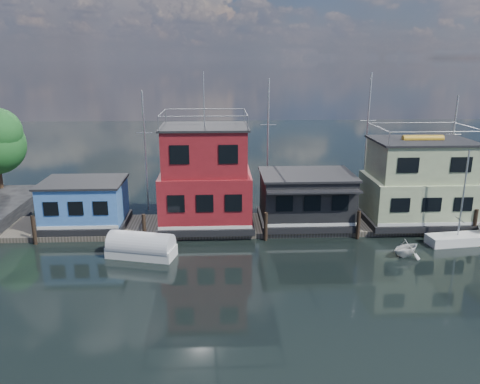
{
  "coord_description": "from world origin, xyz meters",
  "views": [
    {
      "loc": [
        -7.44,
        -23.49,
        13.17
      ],
      "look_at": [
        -5.8,
        12.0,
        3.0
      ],
      "focal_mm": 35.0,
      "sensor_mm": 36.0,
      "label": 1
    }
  ],
  "objects_px": {
    "houseboat_green": "(418,183)",
    "tarp_runabout": "(141,247)",
    "houseboat_blue": "(85,204)",
    "houseboat_dark": "(306,198)",
    "houseboat_red": "(205,179)",
    "dinghy_white": "(406,247)",
    "day_sailer": "(457,239)"
  },
  "relations": [
    {
      "from": "houseboat_green",
      "to": "dinghy_white",
      "type": "xyz_separation_m",
      "value": [
        -3.1,
        -6.13,
        -2.92
      ]
    },
    {
      "from": "houseboat_red",
      "to": "dinghy_white",
      "type": "xyz_separation_m",
      "value": [
        13.9,
        -6.13,
        -3.47
      ]
    },
    {
      "from": "day_sailer",
      "to": "dinghy_white",
      "type": "bearing_deg",
      "value": -163.74
    },
    {
      "from": "houseboat_dark",
      "to": "day_sailer",
      "type": "height_order",
      "value": "day_sailer"
    },
    {
      "from": "houseboat_red",
      "to": "day_sailer",
      "type": "distance_m",
      "value": 19.35
    },
    {
      "from": "dinghy_white",
      "to": "day_sailer",
      "type": "height_order",
      "value": "day_sailer"
    },
    {
      "from": "houseboat_red",
      "to": "dinghy_white",
      "type": "relative_size",
      "value": 4.94
    },
    {
      "from": "day_sailer",
      "to": "houseboat_blue",
      "type": "bearing_deg",
      "value": 164.72
    },
    {
      "from": "houseboat_blue",
      "to": "day_sailer",
      "type": "relative_size",
      "value": 0.91
    },
    {
      "from": "houseboat_blue",
      "to": "houseboat_red",
      "type": "distance_m",
      "value": 9.69
    },
    {
      "from": "houseboat_red",
      "to": "houseboat_green",
      "type": "relative_size",
      "value": 1.41
    },
    {
      "from": "houseboat_green",
      "to": "tarp_runabout",
      "type": "relative_size",
      "value": 1.7
    },
    {
      "from": "houseboat_green",
      "to": "dinghy_white",
      "type": "height_order",
      "value": "houseboat_green"
    },
    {
      "from": "tarp_runabout",
      "to": "day_sailer",
      "type": "height_order",
      "value": "day_sailer"
    },
    {
      "from": "houseboat_dark",
      "to": "dinghy_white",
      "type": "bearing_deg",
      "value": -46.0
    },
    {
      "from": "tarp_runabout",
      "to": "day_sailer",
      "type": "distance_m",
      "value": 22.92
    },
    {
      "from": "houseboat_dark",
      "to": "day_sailer",
      "type": "distance_m",
      "value": 11.5
    },
    {
      "from": "houseboat_dark",
      "to": "houseboat_blue",
      "type": "bearing_deg",
      "value": 179.94
    },
    {
      "from": "houseboat_blue",
      "to": "houseboat_dark",
      "type": "bearing_deg",
      "value": -0.06
    },
    {
      "from": "houseboat_blue",
      "to": "houseboat_red",
      "type": "bearing_deg",
      "value": 0.0
    },
    {
      "from": "houseboat_blue",
      "to": "day_sailer",
      "type": "xyz_separation_m",
      "value": [
        28.04,
        -4.16,
        -1.79
      ]
    },
    {
      "from": "houseboat_dark",
      "to": "dinghy_white",
      "type": "height_order",
      "value": "houseboat_dark"
    },
    {
      "from": "houseboat_green",
      "to": "tarp_runabout",
      "type": "height_order",
      "value": "houseboat_green"
    },
    {
      "from": "houseboat_red",
      "to": "houseboat_green",
      "type": "bearing_deg",
      "value": 0.0
    },
    {
      "from": "dinghy_white",
      "to": "day_sailer",
      "type": "distance_m",
      "value": 5.04
    },
    {
      "from": "houseboat_red",
      "to": "houseboat_dark",
      "type": "distance_m",
      "value": 8.18
    },
    {
      "from": "houseboat_blue",
      "to": "houseboat_dark",
      "type": "distance_m",
      "value": 17.5
    },
    {
      "from": "houseboat_red",
      "to": "tarp_runabout",
      "type": "bearing_deg",
      "value": -128.86
    },
    {
      "from": "tarp_runabout",
      "to": "day_sailer",
      "type": "bearing_deg",
      "value": 17.63
    },
    {
      "from": "dinghy_white",
      "to": "tarp_runabout",
      "type": "bearing_deg",
      "value": 58.74
    },
    {
      "from": "day_sailer",
      "to": "houseboat_dark",
      "type": "bearing_deg",
      "value": 151.72
    },
    {
      "from": "houseboat_dark",
      "to": "houseboat_green",
      "type": "relative_size",
      "value": 0.88
    }
  ]
}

